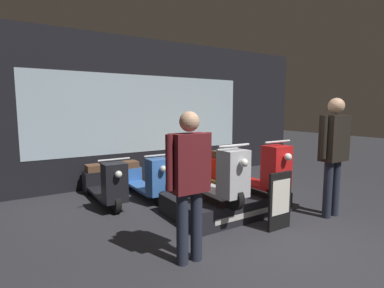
{
  "coord_description": "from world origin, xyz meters",
  "views": [
    {
      "loc": [
        -2.74,
        -2.28,
        1.69
      ],
      "look_at": [
        0.1,
        2.2,
        1.04
      ],
      "focal_mm": 28.0,
      "sensor_mm": 36.0,
      "label": 1
    }
  ],
  "objects_px": {
    "scooter_backrow_1": "(144,178)",
    "scooter_display_left": "(206,175)",
    "scooter_backrow_0": "(104,183)",
    "person_right_browsing": "(334,147)",
    "scooter_backrow_3": "(209,169)",
    "person_left_browsing": "(189,176)",
    "scooter_backrow_2": "(178,173)",
    "price_sign_board": "(280,201)",
    "scooter_display_right": "(247,169)"
  },
  "relations": [
    {
      "from": "scooter_backrow_0",
      "to": "scooter_backrow_2",
      "type": "height_order",
      "value": "same"
    },
    {
      "from": "scooter_backrow_1",
      "to": "price_sign_board",
      "type": "distance_m",
      "value": 2.68
    },
    {
      "from": "scooter_backrow_3",
      "to": "person_right_browsing",
      "type": "distance_m",
      "value": 2.73
    },
    {
      "from": "scooter_display_right",
      "to": "scooter_backrow_0",
      "type": "bearing_deg",
      "value": 140.62
    },
    {
      "from": "scooter_backrow_0",
      "to": "scooter_backrow_3",
      "type": "relative_size",
      "value": 1.0
    },
    {
      "from": "scooter_display_right",
      "to": "scooter_backrow_0",
      "type": "xyz_separation_m",
      "value": [
        -1.94,
        1.59,
        -0.32
      ]
    },
    {
      "from": "scooter_backrow_1",
      "to": "scooter_display_left",
      "type": "bearing_deg",
      "value": -77.81
    },
    {
      "from": "price_sign_board",
      "to": "scooter_backrow_0",
      "type": "bearing_deg",
      "value": 124.5
    },
    {
      "from": "scooter_backrow_3",
      "to": "scooter_backrow_0",
      "type": "bearing_deg",
      "value": 180.0
    },
    {
      "from": "scooter_backrow_2",
      "to": "price_sign_board",
      "type": "xyz_separation_m",
      "value": [
        0.19,
        -2.5,
        0.06
      ]
    },
    {
      "from": "scooter_display_right",
      "to": "scooter_backrow_0",
      "type": "relative_size",
      "value": 1.0
    },
    {
      "from": "scooter_backrow_0",
      "to": "person_right_browsing",
      "type": "distance_m",
      "value": 3.87
    },
    {
      "from": "person_right_browsing",
      "to": "price_sign_board",
      "type": "relative_size",
      "value": 2.26
    },
    {
      "from": "scooter_display_left",
      "to": "scooter_backrow_1",
      "type": "xyz_separation_m",
      "value": [
        -0.34,
        1.59,
        -0.32
      ]
    },
    {
      "from": "scooter_display_left",
      "to": "scooter_backrow_2",
      "type": "relative_size",
      "value": 1.0
    },
    {
      "from": "scooter_backrow_0",
      "to": "scooter_backrow_1",
      "type": "bearing_deg",
      "value": 0.0
    },
    {
      "from": "scooter_backrow_2",
      "to": "price_sign_board",
      "type": "bearing_deg",
      "value": -85.76
    },
    {
      "from": "scooter_backrow_1",
      "to": "scooter_backrow_3",
      "type": "bearing_deg",
      "value": 0.0
    },
    {
      "from": "scooter_backrow_0",
      "to": "scooter_backrow_1",
      "type": "distance_m",
      "value": 0.77
    },
    {
      "from": "scooter_backrow_2",
      "to": "person_left_browsing",
      "type": "bearing_deg",
      "value": -117.38
    },
    {
      "from": "scooter_backrow_2",
      "to": "person_right_browsing",
      "type": "xyz_separation_m",
      "value": [
        1.26,
        -2.58,
        0.75
      ]
    },
    {
      "from": "scooter_display_left",
      "to": "scooter_backrow_1",
      "type": "distance_m",
      "value": 1.66
    },
    {
      "from": "scooter_backrow_0",
      "to": "scooter_backrow_1",
      "type": "relative_size",
      "value": 1.0
    },
    {
      "from": "scooter_backrow_1",
      "to": "scooter_backrow_2",
      "type": "xyz_separation_m",
      "value": [
        0.77,
        0.0,
        0.0
      ]
    },
    {
      "from": "scooter_backrow_1",
      "to": "scooter_backrow_3",
      "type": "xyz_separation_m",
      "value": [
        1.53,
        0.0,
        0.0
      ]
    },
    {
      "from": "scooter_backrow_3",
      "to": "scooter_display_right",
      "type": "bearing_deg",
      "value": -102.82
    },
    {
      "from": "scooter_backrow_3",
      "to": "person_left_browsing",
      "type": "height_order",
      "value": "person_left_browsing"
    },
    {
      "from": "scooter_backrow_1",
      "to": "scooter_backrow_3",
      "type": "distance_m",
      "value": 1.53
    },
    {
      "from": "scooter_display_right",
      "to": "scooter_backrow_2",
      "type": "relative_size",
      "value": 1.0
    },
    {
      "from": "scooter_backrow_0",
      "to": "person_right_browsing",
      "type": "bearing_deg",
      "value": -42.73
    },
    {
      "from": "scooter_display_left",
      "to": "person_left_browsing",
      "type": "xyz_separation_m",
      "value": [
        -0.91,
        -0.99,
        0.3
      ]
    },
    {
      "from": "scooter_backrow_2",
      "to": "scooter_backrow_3",
      "type": "relative_size",
      "value": 1.0
    },
    {
      "from": "scooter_display_right",
      "to": "scooter_backrow_1",
      "type": "height_order",
      "value": "scooter_display_right"
    },
    {
      "from": "price_sign_board",
      "to": "person_left_browsing",
      "type": "bearing_deg",
      "value": -177.09
    },
    {
      "from": "scooter_display_right",
      "to": "person_right_browsing",
      "type": "xyz_separation_m",
      "value": [
        0.85,
        -0.99,
        0.43
      ]
    },
    {
      "from": "person_right_browsing",
      "to": "scooter_backrow_0",
      "type": "bearing_deg",
      "value": 137.27
    },
    {
      "from": "scooter_backrow_3",
      "to": "person_left_browsing",
      "type": "bearing_deg",
      "value": -129.19
    },
    {
      "from": "scooter_backrow_0",
      "to": "scooter_backrow_1",
      "type": "height_order",
      "value": "same"
    },
    {
      "from": "scooter_backrow_1",
      "to": "person_left_browsing",
      "type": "height_order",
      "value": "person_left_browsing"
    },
    {
      "from": "scooter_display_left",
      "to": "scooter_backrow_2",
      "type": "distance_m",
      "value": 1.68
    },
    {
      "from": "scooter_backrow_3",
      "to": "price_sign_board",
      "type": "xyz_separation_m",
      "value": [
        -0.58,
        -2.5,
        0.06
      ]
    },
    {
      "from": "scooter_backrow_0",
      "to": "scooter_backrow_1",
      "type": "xyz_separation_m",
      "value": [
        0.77,
        0.0,
        0.0
      ]
    },
    {
      "from": "scooter_backrow_0",
      "to": "scooter_display_left",
      "type": "bearing_deg",
      "value": -55.09
    },
    {
      "from": "person_right_browsing",
      "to": "scooter_display_right",
      "type": "bearing_deg",
      "value": 130.81
    },
    {
      "from": "person_right_browsing",
      "to": "price_sign_board",
      "type": "height_order",
      "value": "person_right_browsing"
    },
    {
      "from": "scooter_backrow_1",
      "to": "person_right_browsing",
      "type": "distance_m",
      "value": 3.36
    },
    {
      "from": "person_left_browsing",
      "to": "price_sign_board",
      "type": "bearing_deg",
      "value": 2.91
    },
    {
      "from": "scooter_display_left",
      "to": "person_left_browsing",
      "type": "bearing_deg",
      "value": -132.74
    },
    {
      "from": "scooter_backrow_3",
      "to": "scooter_backrow_2",
      "type": "bearing_deg",
      "value": 180.0
    },
    {
      "from": "scooter_backrow_1",
      "to": "scooter_display_right",
      "type": "bearing_deg",
      "value": -53.63
    }
  ]
}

